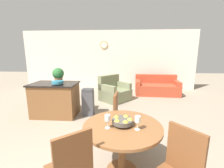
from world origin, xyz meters
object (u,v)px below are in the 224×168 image
(dining_chair_far_side, at_px, (122,117))
(teal_bowl, at_px, (58,82))
(dining_chair_near_left, at_px, (71,168))
(fruit_bowl, at_px, (123,121))
(kitchen_island, at_px, (55,99))
(potted_plant, at_px, (58,75))
(dining_table, at_px, (122,136))
(couch, at_px, (156,88))
(wine_glass_left, at_px, (107,118))
(trash_bin, at_px, (88,102))
(wine_glass_right, at_px, (138,120))
(armchair, at_px, (114,92))

(dining_chair_far_side, distance_m, teal_bowl, 1.96)
(dining_chair_near_left, bearing_deg, fruit_bowl, 5.77)
(kitchen_island, distance_m, potted_plant, 0.68)
(dining_table, xyz_separation_m, dining_chair_far_side, (-0.01, 0.77, -0.05))
(couch, bearing_deg, wine_glass_left, -107.43)
(trash_bin, xyz_separation_m, couch, (2.36, 2.34, -0.09))
(fruit_bowl, bearing_deg, dining_chair_far_side, 91.14)
(wine_glass_left, xyz_separation_m, wine_glass_right, (0.38, -0.01, 0.00))
(fruit_bowl, xyz_separation_m, trash_bin, (-0.93, 1.99, -0.42))
(dining_chair_near_left, distance_m, kitchen_island, 2.78)
(trash_bin, xyz_separation_m, armchair, (0.64, 1.40, -0.07))
(couch, relative_size, armchair, 1.41)
(dining_table, relative_size, wine_glass_left, 5.85)
(fruit_bowl, relative_size, trash_bin, 0.38)
(fruit_bowl, bearing_deg, couch, 71.76)
(dining_chair_far_side, distance_m, wine_glass_right, 0.96)
(trash_bin, bearing_deg, wine_glass_right, -62.06)
(wine_glass_left, distance_m, trash_bin, 2.27)
(fruit_bowl, relative_size, potted_plant, 0.72)
(wine_glass_left, distance_m, couch, 4.75)
(dining_chair_near_left, distance_m, trash_bin, 2.58)
(fruit_bowl, bearing_deg, dining_table, 130.91)
(dining_chair_near_left, distance_m, fruit_bowl, 0.81)
(dining_chair_near_left, xyz_separation_m, trash_bin, (-0.40, 2.54, -0.15))
(fruit_bowl, distance_m, trash_bin, 2.24)
(dining_chair_far_side, distance_m, armchair, 2.65)
(potted_plant, bearing_deg, dining_table, -49.92)
(wine_glass_left, height_order, potted_plant, potted_plant)
(wine_glass_right, xyz_separation_m, potted_plant, (-1.93, 2.19, 0.24))
(teal_bowl, xyz_separation_m, potted_plant, (-0.11, 0.31, 0.15))
(kitchen_island, relative_size, couch, 0.68)
(couch, height_order, armchair, armchair)
(wine_glass_right, bearing_deg, wine_glass_left, 178.04)
(dining_chair_near_left, distance_m, wine_glass_left, 0.67)
(dining_table, bearing_deg, trash_bin, 114.99)
(dining_chair_far_side, height_order, kitchen_island, dining_chair_far_side)
(trash_bin, bearing_deg, fruit_bowl, -64.99)
(dining_table, bearing_deg, armchair, 94.89)
(armchair, bearing_deg, trash_bin, -162.59)
(dining_chair_near_left, bearing_deg, dining_chair_far_side, 28.46)
(teal_bowl, distance_m, couch, 4.06)
(dining_chair_near_left, xyz_separation_m, dining_chair_far_side, (0.52, 1.32, 0.00))
(trash_bin, relative_size, couch, 0.42)
(teal_bowl, height_order, couch, teal_bowl)
(potted_plant, bearing_deg, couch, 35.31)
(fruit_bowl, bearing_deg, armchair, 94.92)
(teal_bowl, xyz_separation_m, armchair, (1.35, 1.63, -0.66))
(dining_chair_far_side, relative_size, armchair, 0.76)
(dining_table, bearing_deg, wine_glass_left, -153.56)
(dining_chair_near_left, distance_m, couch, 5.26)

